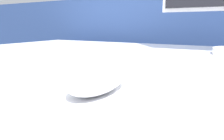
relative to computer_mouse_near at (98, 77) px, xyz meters
The scene contains 3 objects.
partition_panel 0.98m from the computer_mouse_near, 94.79° to the left, with size 5.00×0.03×1.02m.
computer_mouse_near is the anchor object (origin of this frame).
keyboard 0.20m from the computer_mouse_near, 114.57° to the left, with size 0.43×0.20×0.02m.
Camera 1 is at (0.24, -0.52, 0.86)m, focal length 35.00 mm.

